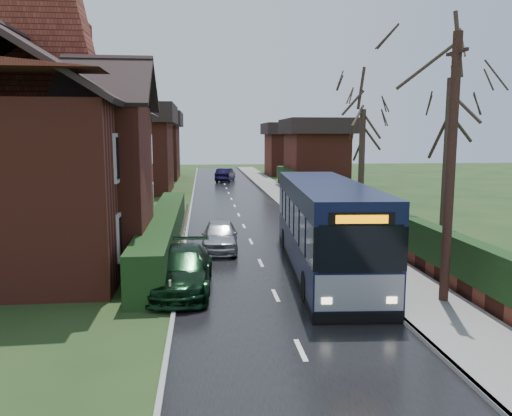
{
  "coord_description": "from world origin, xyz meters",
  "views": [
    {
      "loc": [
        -2.18,
        -16.74,
        4.92
      ],
      "look_at": [
        0.1,
        4.64,
        1.8
      ],
      "focal_mm": 35.0,
      "sensor_mm": 36.0,
      "label": 1
    }
  ],
  "objects": [
    {
      "name": "car_green",
      "position": [
        -2.9,
        -1.08,
        0.67
      ],
      "size": [
        2.08,
        4.71,
        1.34
      ],
      "primitive_type": "imported",
      "rotation": [
        0.0,
        0.0,
        -0.04
      ],
      "color": "black",
      "rests_on": "ground"
    },
    {
      "name": "brick_house",
      "position": [
        -8.73,
        4.78,
        4.38
      ],
      "size": [
        9.3,
        14.6,
        10.3
      ],
      "color": "maroon",
      "rests_on": "ground"
    },
    {
      "name": "picket_fence",
      "position": [
        -3.15,
        5.0,
        0.45
      ],
      "size": [
        0.1,
        16.0,
        0.9
      ],
      "primitive_type": null,
      "color": "tan",
      "rests_on": "ground"
    },
    {
      "name": "tree_house_side",
      "position": [
        -9.65,
        13.82,
        8.14
      ],
      "size": [
        4.8,
        4.8,
        10.9
      ],
      "color": "#3E2D24",
      "rests_on": "ground"
    },
    {
      "name": "right_wall_hedge",
      "position": [
        5.8,
        10.0,
        1.02
      ],
      "size": [
        0.6,
        50.0,
        1.8
      ],
      "color": "maroon",
      "rests_on": "ground"
    },
    {
      "name": "road",
      "position": [
        0.0,
        10.0,
        0.01
      ],
      "size": [
        6.0,
        100.0,
        0.02
      ],
      "primitive_type": "cube",
      "color": "black",
      "rests_on": "ground"
    },
    {
      "name": "ground",
      "position": [
        0.0,
        0.0,
        0.0
      ],
      "size": [
        140.0,
        140.0,
        0.0
      ],
      "primitive_type": "plane",
      "color": "#33491F",
      "rests_on": "ground"
    },
    {
      "name": "telegraph_pole",
      "position": [
        4.8,
        -3.27,
        3.92
      ],
      "size": [
        0.27,
        1.0,
        7.75
      ],
      "rotation": [
        0.0,
        0.0,
        0.06
      ],
      "color": "black",
      "rests_on": "ground"
    },
    {
      "name": "tree_right_far",
      "position": [
        6.62,
        10.34,
        6.8
      ],
      "size": [
        4.71,
        4.71,
        9.1
      ],
      "color": "#31251D",
      "rests_on": "ground"
    },
    {
      "name": "kerb_left",
      "position": [
        -3.05,
        10.0,
        0.05
      ],
      "size": [
        0.12,
        100.0,
        0.1
      ],
      "primitive_type": "cube",
      "color": "gray",
      "rests_on": "ground"
    },
    {
      "name": "kerb_right",
      "position": [
        3.05,
        10.0,
        0.07
      ],
      "size": [
        0.12,
        100.0,
        0.14
      ],
      "primitive_type": "cube",
      "color": "gray",
      "rests_on": "ground"
    },
    {
      "name": "bus",
      "position": [
        2.2,
        0.69,
        1.62
      ],
      "size": [
        3.22,
        10.88,
        3.26
      ],
      "rotation": [
        0.0,
        0.0,
        -0.07
      ],
      "color": "black",
      "rests_on": "ground"
    },
    {
      "name": "tree_right_near",
      "position": [
        7.79,
        2.8,
        7.71
      ],
      "size": [
        4.78,
        4.78,
        10.32
      ],
      "color": "#32271E",
      "rests_on": "ground"
    },
    {
      "name": "car_silver",
      "position": [
        -1.5,
        4.44,
        0.64
      ],
      "size": [
        1.71,
        3.84,
        1.28
      ],
      "primitive_type": "imported",
      "rotation": [
        0.0,
        0.0,
        -0.05
      ],
      "color": "silver",
      "rests_on": "ground"
    },
    {
      "name": "car_distant",
      "position": [
        0.22,
        37.2,
        0.73
      ],
      "size": [
        2.44,
        4.63,
        1.45
      ],
      "primitive_type": "imported",
      "rotation": [
        0.0,
        0.0,
        2.93
      ],
      "color": "black",
      "rests_on": "ground"
    },
    {
      "name": "pavement",
      "position": [
        4.25,
        10.0,
        0.07
      ],
      "size": [
        2.5,
        100.0,
        0.14
      ],
      "primitive_type": "cube",
      "color": "slate",
      "rests_on": "ground"
    },
    {
      "name": "bus_stop_sign",
      "position": [
        3.2,
        -3.0,
        1.89
      ],
      "size": [
        0.21,
        0.42,
        2.87
      ],
      "rotation": [
        0.0,
        0.0,
        -0.37
      ],
      "color": "slate",
      "rests_on": "ground"
    },
    {
      "name": "front_hedge",
      "position": [
        -3.9,
        5.0,
        0.8
      ],
      "size": [
        1.2,
        16.0,
        1.6
      ],
      "primitive_type": "cube",
      "color": "black",
      "rests_on": "ground"
    }
  ]
}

